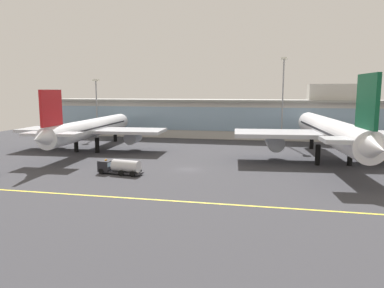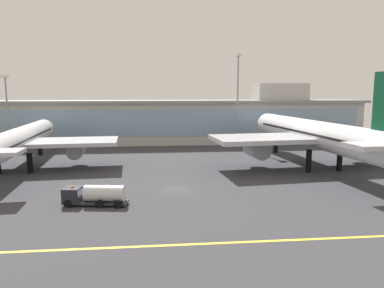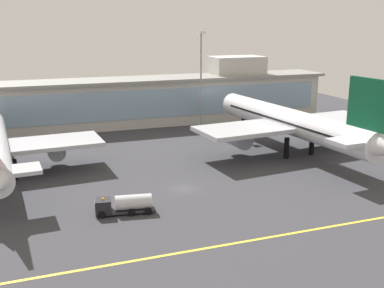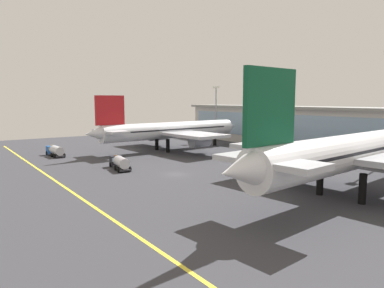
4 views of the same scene
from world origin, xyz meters
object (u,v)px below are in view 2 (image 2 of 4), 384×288
Objects in this scene: apron_light_mast_west at (238,88)px; apron_light_mast_centre at (7,100)px; fuel_tanker_truck at (93,195)px; airliner_near_right at (316,135)px; airliner_near_left at (17,141)px.

apron_light_mast_west is 1.30× the size of apron_light_mast_centre.
apron_light_mast_centre is (-30.62, 52.37, 12.05)m from fuel_tanker_truck.
fuel_tanker_truck is at bearing 111.13° from airliner_near_right.
airliner_near_right is 2.96× the size of apron_light_mast_centre.
apron_light_mast_centre is at bearing 61.34° from airliner_near_right.
airliner_near_right is 32.86m from apron_light_mast_west.
airliner_near_left is 30.47m from apron_light_mast_centre.
airliner_near_right is 6.43× the size of fuel_tanker_truck.
apron_light_mast_centre reaches higher than airliner_near_left.
airliner_near_right reaches higher than fuel_tanker_truck.
airliner_near_right is at bearing -71.49° from apron_light_mast_west.
airliner_near_left is 2.08× the size of apron_light_mast_west.
airliner_near_left is 2.70× the size of apron_light_mast_centre.
apron_light_mast_centre is (-11.77, 27.08, 7.55)m from airliner_near_left.
apron_light_mast_west is (51.21, 25.68, 10.91)m from airliner_near_left.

